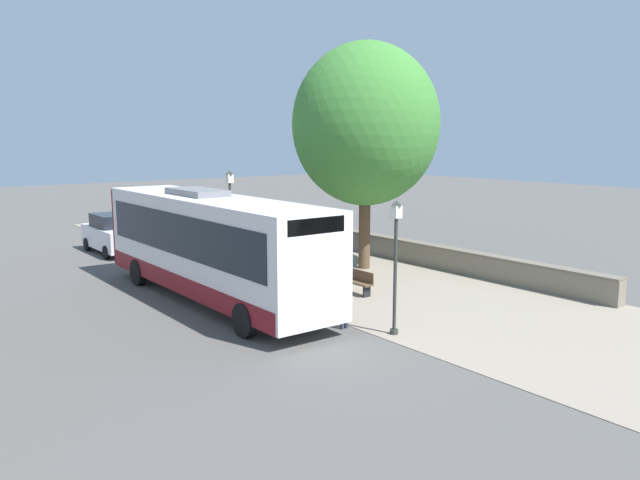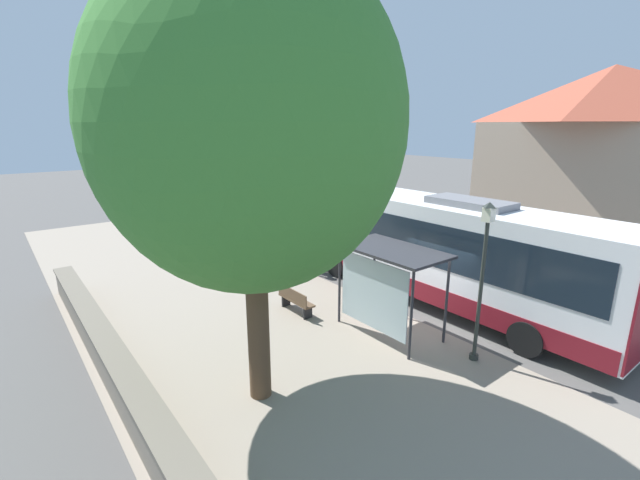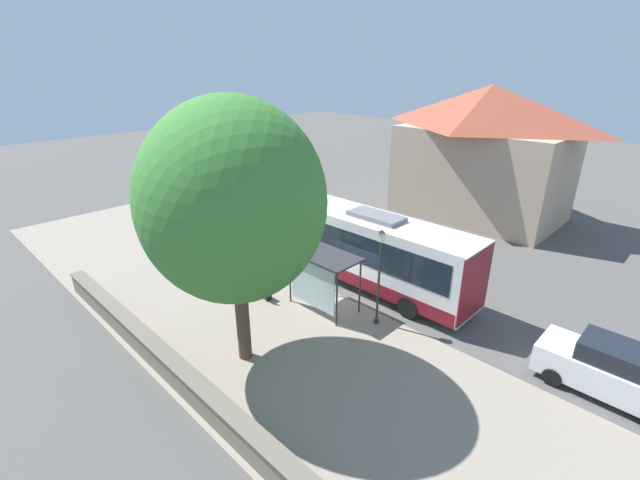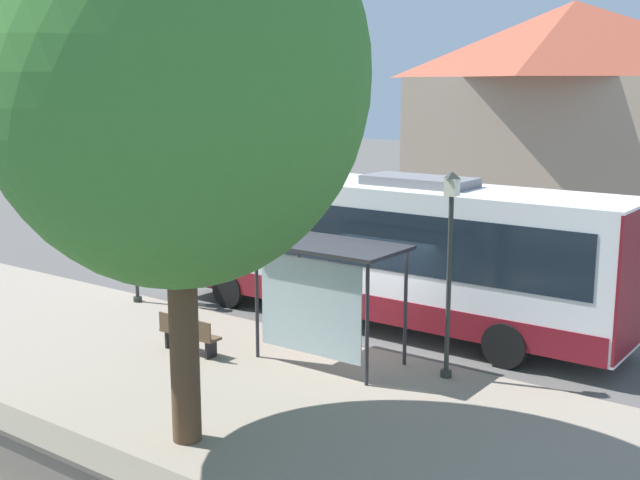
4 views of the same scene
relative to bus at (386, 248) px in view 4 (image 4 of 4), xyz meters
name	(u,v)px [view 4 (image 4 of 4)]	position (x,y,z in m)	size (l,w,h in m)	color
ground_plane	(373,349)	(-1.83, -0.79, -1.98)	(120.00, 120.00, 0.00)	#514F4C
sidewalk_plaza	(243,411)	(-6.33, -0.79, -1.97)	(9.00, 44.00, 0.02)	gray
stone_wall	(57,470)	(-10.38, -0.79, -1.47)	(0.60, 20.00, 1.00)	slate
background_building	(569,119)	(14.02, 0.45, 2.70)	(7.63, 11.42, 9.08)	tan
bus	(386,248)	(0.00, 0.00, 0.00)	(2.66, 12.15, 3.83)	white
bus_shelter	(326,265)	(-3.29, -0.50, 0.23)	(1.81, 3.19, 2.65)	#2D2D33
pedestrian	(190,271)	(-1.58, 5.35, -1.05)	(0.34, 0.22, 1.59)	#2D3347
bench	(188,334)	(-4.59, 2.38, -1.50)	(0.40, 1.60, 0.88)	brown
street_lamp_near	(134,221)	(-2.35, 6.67, 0.34)	(0.28, 0.28, 3.88)	#2D332D
street_lamp_far	(450,258)	(-2.49, -3.02, 0.58)	(0.28, 0.28, 4.31)	#2D332D
shade_tree	(175,75)	(-7.80, -0.84, 4.17)	(6.19, 6.19, 9.57)	brown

